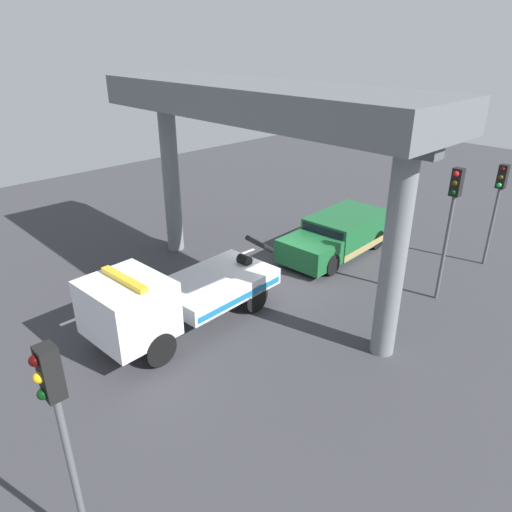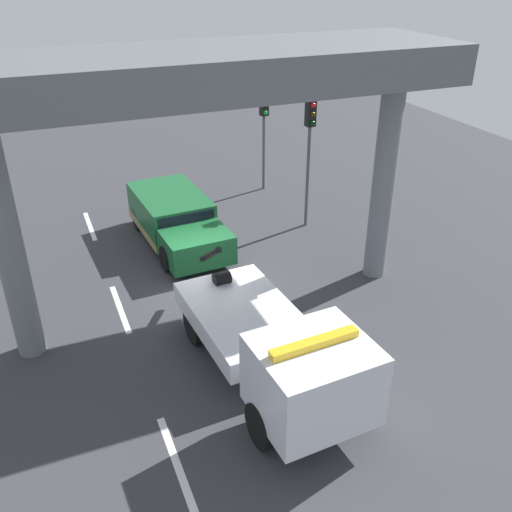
% 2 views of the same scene
% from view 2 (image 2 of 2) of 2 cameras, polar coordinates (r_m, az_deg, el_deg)
% --- Properties ---
extents(ground_plane, '(60.00, 40.00, 0.10)m').
position_cam_2_polar(ground_plane, '(17.31, -4.68, -3.53)').
color(ground_plane, '#38383D').
extents(lane_stripe_west, '(2.60, 0.16, 0.01)m').
position_cam_2_polar(lane_stripe_west, '(22.07, -16.40, 2.92)').
color(lane_stripe_west, silver).
rests_on(lane_stripe_west, ground).
extents(lane_stripe_mid, '(2.60, 0.16, 0.01)m').
position_cam_2_polar(lane_stripe_mid, '(16.81, -13.54, -5.18)').
color(lane_stripe_mid, silver).
rests_on(lane_stripe_mid, ground).
extents(lane_stripe_east, '(2.60, 0.16, 0.01)m').
position_cam_2_polar(lane_stripe_east, '(12.25, -8.06, -19.85)').
color(lane_stripe_east, silver).
rests_on(lane_stripe_east, ground).
extents(tow_truck_white, '(7.31, 2.72, 2.46)m').
position_cam_2_polar(tow_truck_white, '(12.82, 2.40, -9.56)').
color(tow_truck_white, white).
rests_on(tow_truck_white, ground).
extents(towed_van_green, '(5.31, 2.47, 1.58)m').
position_cam_2_polar(towed_van_green, '(19.97, -8.05, 3.57)').
color(towed_van_green, '#195B2D').
rests_on(towed_van_green, ground).
extents(overpass_structure, '(3.60, 12.32, 7.11)m').
position_cam_2_polar(overpass_structure, '(13.99, -4.29, 16.47)').
color(overpass_structure, slate).
rests_on(overpass_structure, ground).
extents(traffic_light_near, '(0.39, 0.32, 4.07)m').
position_cam_2_polar(traffic_light_near, '(23.72, 0.82, 13.52)').
color(traffic_light_near, '#515456').
rests_on(traffic_light_near, ground).
extents(traffic_light_far, '(0.39, 0.32, 4.66)m').
position_cam_2_polar(traffic_light_far, '(20.14, 5.44, 11.86)').
color(traffic_light_far, '#515456').
rests_on(traffic_light_far, ground).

